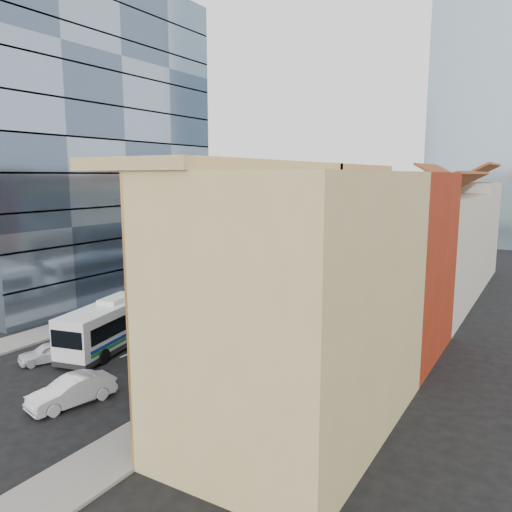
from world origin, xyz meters
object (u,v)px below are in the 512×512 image
Objects in this scene: office_tower at (81,143)px; bus_left_near at (118,320)px; shophouse_tan at (302,303)px; bus_right at (215,326)px; sedan_left at (48,352)px; sedan_right at (72,391)px; bus_left_far at (226,285)px.

office_tower reaches higher than bus_left_near.
bus_right is (-9.79, 6.71, -4.48)m from shophouse_tan.
bus_right is at bearing 12.96° from bus_left_near.
shophouse_tan reaches higher than sedan_left.
office_tower is 6.73× the size of sedan_right.
bus_left_far is 22.02m from sedan_right.
office_tower is at bearing 155.70° from shophouse_tan.
office_tower is 8.25× the size of sedan_left.
sedan_right is (4.90, -21.44, -0.94)m from bus_left_far.
bus_right is (6.21, -10.47, -0.15)m from bus_left_far.
bus_left_near is at bearing 98.06° from sedan_left.
sedan_right is (19.90, -18.26, -14.26)m from office_tower.
shophouse_tan reaches higher than sedan_right.
sedan_right is at bearing -81.60° from bus_left_far.
shophouse_tan is at bearing -40.94° from bus_right.
shophouse_tan is at bearing 34.22° from sedan_right.
bus_left_far is (15.00, 3.18, -13.32)m from office_tower.
bus_left_far is at bearing 116.07° from sedan_right.
bus_right is (21.21, -7.29, -13.48)m from office_tower.
bus_left_far is (-16.00, 17.18, -4.32)m from shophouse_tan.
sedan_right is at bearing -2.71° from sedan_left.
bus_left_near is at bearing -34.35° from office_tower.
sedan_right is at bearing -103.32° from bus_right.
shophouse_tan is 1.47× the size of bus_right.
shophouse_tan reaches higher than bus_right.
bus_left_near is 9.45m from sedan_right.
bus_left_near reaches higher than sedan_right.
sedan_right is at bearing -159.00° from shophouse_tan.
bus_right reaches higher than sedan_right.
bus_left_near is 3.00× the size of sedan_left.
office_tower is (-31.00, 14.00, 9.00)m from shophouse_tan.
bus_right is 2.13× the size of sedan_right.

